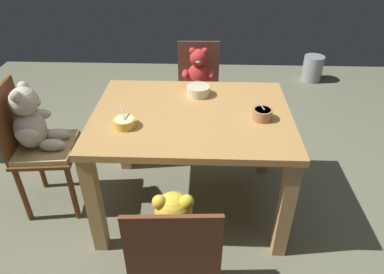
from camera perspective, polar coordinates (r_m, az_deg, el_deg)
ground_plane at (r=2.54m, az=-0.04°, el=-10.96°), size 5.20×5.20×0.04m
dining_table at (r=2.14m, az=-0.05°, el=1.09°), size 1.18×0.90×0.73m
teddy_chair_near_front at (r=1.55m, az=-2.77°, el=-17.26°), size 0.41×0.42×0.89m
teddy_chair_near_left at (r=2.38m, az=-24.22°, el=0.75°), size 0.41×0.42×0.90m
teddy_chair_far_center at (r=2.91m, az=1.03°, el=8.77°), size 0.38×0.40×0.84m
porridge_bowl_cream_far_center at (r=2.28m, az=1.03°, el=7.61°), size 0.15×0.15×0.06m
porridge_bowl_yellow_near_left at (r=1.97m, az=-10.99°, el=2.33°), size 0.12×0.13×0.11m
porridge_bowl_terracotta_near_right at (r=2.04m, az=11.41°, el=3.71°), size 0.11×0.11×0.12m
metal_pail at (r=4.46m, az=19.08°, el=10.55°), size 0.23×0.23×0.30m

